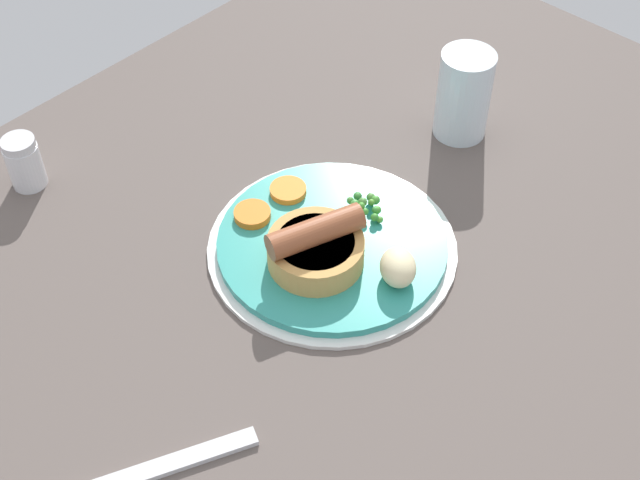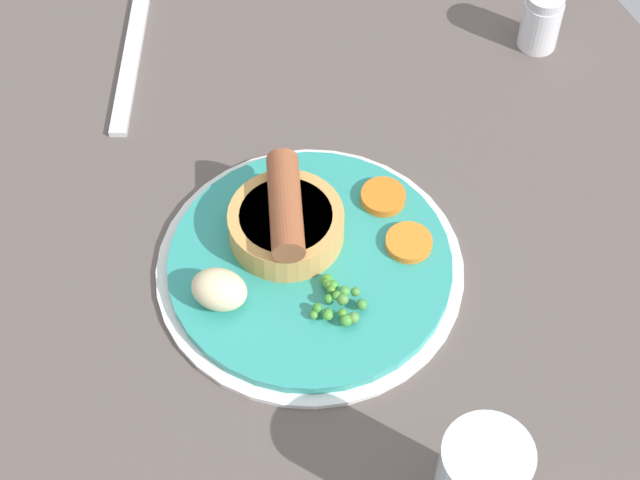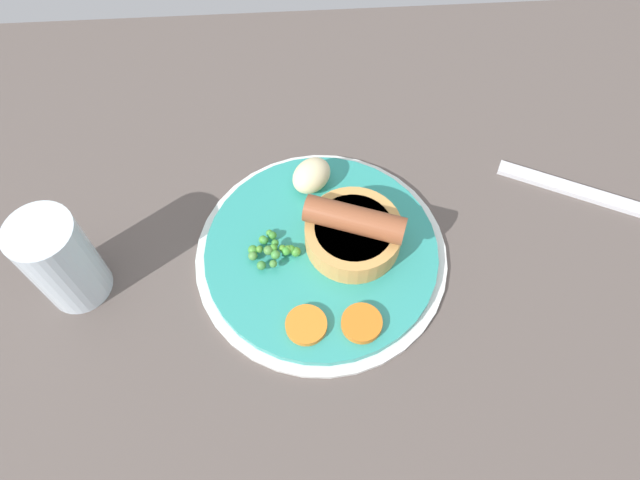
{
  "view_description": "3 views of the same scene",
  "coord_description": "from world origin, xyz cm",
  "px_view_note": "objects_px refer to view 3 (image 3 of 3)",
  "views": [
    {
      "loc": [
        45.39,
        42.81,
        70.11
      ],
      "look_at": [
        1.07,
        1.76,
        5.74
      ],
      "focal_mm": 50.0,
      "sensor_mm": 36.0,
      "label": 1
    },
    {
      "loc": [
        -45.98,
        21.55,
        76.83
      ],
      "look_at": [
        -0.38,
        0.77,
        6.39
      ],
      "focal_mm": 60.0,
      "sensor_mm": 36.0,
      "label": 2
    },
    {
      "loc": [
        -2.6,
        -26.07,
        54.2
      ],
      "look_at": [
        -0.82,
        1.69,
        6.54
      ],
      "focal_mm": 32.0,
      "sensor_mm": 36.0,
      "label": 3
    }
  ],
  "objects_px": {
    "dinner_plate": "(321,253)",
    "carrot_slice_1": "(306,325)",
    "drinking_glass": "(61,258)",
    "sausage_pudding": "(353,231)",
    "carrot_slice_0": "(362,323)",
    "fork": "(580,192)",
    "pea_pile": "(272,250)",
    "potato_chunk_0": "(311,176)"
  },
  "relations": [
    {
      "from": "fork",
      "to": "drinking_glass",
      "type": "height_order",
      "value": "drinking_glass"
    },
    {
      "from": "dinner_plate",
      "to": "carrot_slice_1",
      "type": "bearing_deg",
      "value": -103.37
    },
    {
      "from": "dinner_plate",
      "to": "potato_chunk_0",
      "type": "distance_m",
      "value": 0.08
    },
    {
      "from": "dinner_plate",
      "to": "pea_pile",
      "type": "distance_m",
      "value": 0.05
    },
    {
      "from": "potato_chunk_0",
      "to": "drinking_glass",
      "type": "height_order",
      "value": "drinking_glass"
    },
    {
      "from": "potato_chunk_0",
      "to": "carrot_slice_0",
      "type": "distance_m",
      "value": 0.17
    },
    {
      "from": "dinner_plate",
      "to": "sausage_pudding",
      "type": "bearing_deg",
      "value": 12.2
    },
    {
      "from": "carrot_slice_0",
      "to": "fork",
      "type": "xyz_separation_m",
      "value": [
        0.25,
        0.14,
        -0.02
      ]
    },
    {
      "from": "carrot_slice_0",
      "to": "dinner_plate",
      "type": "bearing_deg",
      "value": 111.12
    },
    {
      "from": "sausage_pudding",
      "to": "carrot_slice_0",
      "type": "bearing_deg",
      "value": 110.22
    },
    {
      "from": "dinner_plate",
      "to": "carrot_slice_1",
      "type": "relative_size",
      "value": 6.55
    },
    {
      "from": "carrot_slice_0",
      "to": "carrot_slice_1",
      "type": "height_order",
      "value": "carrot_slice_0"
    },
    {
      "from": "carrot_slice_1",
      "to": "fork",
      "type": "bearing_deg",
      "value": 24.75
    },
    {
      "from": "dinner_plate",
      "to": "potato_chunk_0",
      "type": "bearing_deg",
      "value": 93.63
    },
    {
      "from": "carrot_slice_0",
      "to": "fork",
      "type": "distance_m",
      "value": 0.29
    },
    {
      "from": "potato_chunk_0",
      "to": "drinking_glass",
      "type": "relative_size",
      "value": 0.43
    },
    {
      "from": "dinner_plate",
      "to": "carrot_slice_1",
      "type": "xyz_separation_m",
      "value": [
        -0.02,
        -0.08,
        0.01
      ]
    },
    {
      "from": "pea_pile",
      "to": "potato_chunk_0",
      "type": "distance_m",
      "value": 0.09
    },
    {
      "from": "dinner_plate",
      "to": "potato_chunk_0",
      "type": "height_order",
      "value": "potato_chunk_0"
    },
    {
      "from": "sausage_pudding",
      "to": "fork",
      "type": "xyz_separation_m",
      "value": [
        0.25,
        0.05,
        -0.03
      ]
    },
    {
      "from": "carrot_slice_0",
      "to": "sausage_pudding",
      "type": "bearing_deg",
      "value": 90.02
    },
    {
      "from": "dinner_plate",
      "to": "carrot_slice_0",
      "type": "height_order",
      "value": "carrot_slice_0"
    },
    {
      "from": "carrot_slice_1",
      "to": "drinking_glass",
      "type": "height_order",
      "value": "drinking_glass"
    },
    {
      "from": "potato_chunk_0",
      "to": "carrot_slice_1",
      "type": "relative_size",
      "value": 1.17
    },
    {
      "from": "carrot_slice_1",
      "to": "drinking_glass",
      "type": "distance_m",
      "value": 0.23
    },
    {
      "from": "dinner_plate",
      "to": "drinking_glass",
      "type": "relative_size",
      "value": 2.41
    },
    {
      "from": "pea_pile",
      "to": "drinking_glass",
      "type": "relative_size",
      "value": 0.49
    },
    {
      "from": "sausage_pudding",
      "to": "pea_pile",
      "type": "height_order",
      "value": "sausage_pudding"
    },
    {
      "from": "fork",
      "to": "pea_pile",
      "type": "bearing_deg",
      "value": -143.59
    },
    {
      "from": "potato_chunk_0",
      "to": "carrot_slice_1",
      "type": "height_order",
      "value": "potato_chunk_0"
    },
    {
      "from": "pea_pile",
      "to": "fork",
      "type": "distance_m",
      "value": 0.34
    },
    {
      "from": "dinner_plate",
      "to": "sausage_pudding",
      "type": "relative_size",
      "value": 2.55
    },
    {
      "from": "dinner_plate",
      "to": "sausage_pudding",
      "type": "distance_m",
      "value": 0.04
    },
    {
      "from": "pea_pile",
      "to": "drinking_glass",
      "type": "xyz_separation_m",
      "value": [
        -0.19,
        -0.01,
        0.03
      ]
    },
    {
      "from": "carrot_slice_0",
      "to": "potato_chunk_0",
      "type": "bearing_deg",
      "value": 102.8
    },
    {
      "from": "dinner_plate",
      "to": "drinking_glass",
      "type": "distance_m",
      "value": 0.25
    },
    {
      "from": "pea_pile",
      "to": "fork",
      "type": "xyz_separation_m",
      "value": [
        0.34,
        0.06,
        -0.02
      ]
    },
    {
      "from": "fork",
      "to": "drinking_glass",
      "type": "distance_m",
      "value": 0.53
    },
    {
      "from": "sausage_pudding",
      "to": "drinking_glass",
      "type": "distance_m",
      "value": 0.27
    },
    {
      "from": "fork",
      "to": "potato_chunk_0",
      "type": "bearing_deg",
      "value": -158.11
    },
    {
      "from": "potato_chunk_0",
      "to": "fork",
      "type": "bearing_deg",
      "value": -4.01
    },
    {
      "from": "sausage_pudding",
      "to": "carrot_slice_1",
      "type": "xyz_separation_m",
      "value": [
        -0.05,
        -0.09,
        -0.02
      ]
    }
  ]
}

